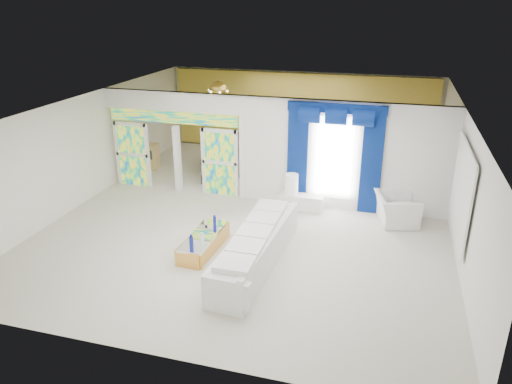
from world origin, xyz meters
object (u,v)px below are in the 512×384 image
(console_table, at_px, (302,202))
(coffee_table, at_px, (204,243))
(armchair, at_px, (396,209))
(grand_piano, at_px, (232,153))
(white_sofa, at_px, (256,250))

(console_table, bearing_deg, coffee_table, -119.85)
(console_table, bearing_deg, armchair, -4.60)
(armchair, bearing_deg, console_table, 71.38)
(coffee_table, bearing_deg, grand_piano, 102.18)
(armchair, bearing_deg, grand_piano, 47.24)
(coffee_table, height_order, armchair, armchair)
(armchair, bearing_deg, coffee_table, 109.37)
(console_table, height_order, armchair, armchair)
(console_table, relative_size, grand_piano, 0.60)
(white_sofa, relative_size, armchair, 3.30)
(coffee_table, height_order, grand_piano, grand_piano)
(grand_piano, bearing_deg, armchair, -34.59)
(console_table, bearing_deg, white_sofa, -96.52)
(coffee_table, xyz_separation_m, grand_piano, (-1.26, 5.83, 0.32))
(armchair, xyz_separation_m, grand_piano, (-5.52, 3.03, 0.14))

